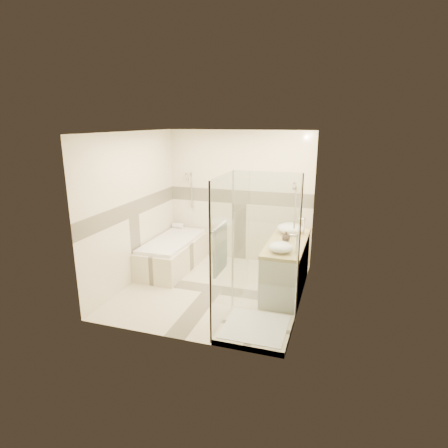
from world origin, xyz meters
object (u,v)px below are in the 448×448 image
(amenity_bottle_a, at_px, (287,236))
(amenity_bottle_b, at_px, (286,237))
(vanity, at_px, (286,266))
(bathtub, at_px, (173,252))
(vessel_sink_near, at_px, (290,228))
(vessel_sink_far, at_px, (281,247))
(shower_enclosure, at_px, (249,293))

(amenity_bottle_a, relative_size, amenity_bottle_b, 0.86)
(vanity, bearing_deg, bathtub, 170.75)
(vessel_sink_near, xyz_separation_m, vessel_sink_far, (0.00, -0.95, -0.02))
(shower_enclosure, height_order, amenity_bottle_a, shower_enclosure)
(shower_enclosure, xyz_separation_m, amenity_bottle_a, (0.27, 1.29, 0.41))
(shower_enclosure, relative_size, amenity_bottle_a, 14.57)
(bathtub, relative_size, amenity_bottle_a, 12.14)
(vanity, bearing_deg, shower_enclosure, -102.97)
(bathtub, height_order, vessel_sink_near, vessel_sink_near)
(vessel_sink_far, bearing_deg, bathtub, 157.53)
(vanity, distance_m, amenity_bottle_a, 0.49)
(vessel_sink_near, bearing_deg, vessel_sink_far, -90.00)
(amenity_bottle_b, bearing_deg, shower_enclosure, -102.46)
(vanity, relative_size, shower_enclosure, 0.79)
(amenity_bottle_b, bearing_deg, vanity, 60.85)
(vessel_sink_near, bearing_deg, amenity_bottle_b, -90.00)
(bathtub, bearing_deg, vanity, -9.25)
(vessel_sink_near, bearing_deg, vanity, -87.28)
(vanity, xyz_separation_m, shower_enclosure, (-0.29, -1.27, 0.08))
(bathtub, xyz_separation_m, vanity, (2.15, -0.35, 0.12))
(vanity, height_order, amenity_bottle_b, amenity_bottle_b)
(amenity_bottle_a, xyz_separation_m, amenity_bottle_b, (0.00, -0.06, 0.01))
(bathtub, height_order, amenity_bottle_b, amenity_bottle_b)
(bathtub, bearing_deg, shower_enclosure, -41.10)
(vessel_sink_near, height_order, vessel_sink_far, vessel_sink_near)
(bathtub, relative_size, vessel_sink_near, 3.89)
(bathtub, relative_size, vessel_sink_far, 4.77)
(amenity_bottle_a, bearing_deg, vessel_sink_far, -90.00)
(vanity, height_order, shower_enclosure, shower_enclosure)
(vessel_sink_near, bearing_deg, shower_enclosure, -99.16)
(vessel_sink_near, bearing_deg, amenity_bottle_a, -90.00)
(vessel_sink_far, distance_m, amenity_bottle_b, 0.50)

